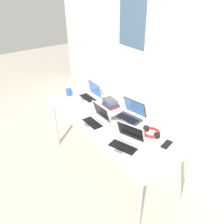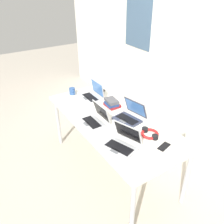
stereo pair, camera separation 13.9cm
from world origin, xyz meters
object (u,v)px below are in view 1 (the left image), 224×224
(desk_lamp, at_px, (191,128))
(cell_phone, at_px, (167,144))
(headphones, at_px, (151,132))
(laptop_far_corner, at_px, (95,120))
(laptop_center, at_px, (90,95))
(laptop_near_mouse, at_px, (130,115))
(laptop_near_lamp, at_px, (125,143))
(coffee_mug, at_px, (69,92))
(book_stack, at_px, (110,103))
(computer_mouse, at_px, (99,91))

(desk_lamp, distance_m, cell_phone, 0.27)
(headphones, bearing_deg, cell_phone, -3.89)
(laptop_far_corner, bearing_deg, laptop_center, 153.12)
(laptop_center, relative_size, laptop_near_mouse, 0.89)
(laptop_near_mouse, distance_m, laptop_near_lamp, 0.49)
(headphones, height_order, coffee_mug, coffee_mug)
(laptop_near_mouse, bearing_deg, cell_phone, -2.26)
(book_stack, bearing_deg, laptop_near_lamp, -26.45)
(computer_mouse, height_order, headphones, headphones)
(book_stack, bearing_deg, coffee_mug, -156.10)
(computer_mouse, xyz_separation_m, coffee_mug, (-0.15, -0.37, 0.03))
(desk_lamp, distance_m, book_stack, 1.05)
(laptop_near_lamp, xyz_separation_m, cell_phone, (0.21, 0.33, -0.04))
(computer_mouse, bearing_deg, coffee_mug, -110.68)
(laptop_far_corner, distance_m, cell_phone, 0.78)
(laptop_center, bearing_deg, laptop_far_corner, -26.88)
(laptop_far_corner, xyz_separation_m, headphones, (0.49, 0.35, -0.03))
(cell_phone, height_order, book_stack, book_stack)
(laptop_center, xyz_separation_m, laptop_near_mouse, (0.68, 0.09, -0.00))
(desk_lamp, height_order, book_stack, desk_lamp)
(laptop_center, relative_size, coffee_mug, 2.60)
(laptop_near_lamp, xyz_separation_m, computer_mouse, (-1.11, 0.46, -0.03))
(laptop_near_mouse, height_order, cell_phone, laptop_near_mouse)
(laptop_center, bearing_deg, laptop_near_mouse, 7.16)
(computer_mouse, relative_size, headphones, 0.45)
(laptop_near_mouse, height_order, headphones, laptop_near_mouse)
(laptop_near_lamp, xyz_separation_m, book_stack, (-0.70, 0.35, 0.00))
(cell_phone, bearing_deg, headphones, 161.50)
(book_stack, distance_m, coffee_mug, 0.62)
(book_stack, relative_size, coffee_mug, 1.74)
(desk_lamp, xyz_separation_m, laptop_center, (-1.35, -0.21, -0.15))
(laptop_far_corner, bearing_deg, desk_lamp, 30.32)
(laptop_center, bearing_deg, cell_phone, 2.92)
(laptop_far_corner, height_order, computer_mouse, laptop_far_corner)
(laptop_center, bearing_deg, book_stack, 14.11)
(laptop_far_corner, bearing_deg, coffee_mug, 172.73)
(laptop_far_corner, distance_m, coffee_mug, 0.78)
(laptop_near_mouse, distance_m, coffee_mug, 0.96)
(laptop_center, xyz_separation_m, cell_phone, (1.24, 0.06, -0.04))
(laptop_near_lamp, height_order, headphones, laptop_near_lamp)
(computer_mouse, distance_m, cell_phone, 1.33)
(laptop_near_lamp, bearing_deg, computer_mouse, 157.38)
(laptop_near_mouse, height_order, laptop_near_lamp, laptop_near_lamp)
(desk_lamp, relative_size, laptop_far_corner, 1.43)
(laptop_near_mouse, relative_size, laptop_far_corner, 1.17)
(laptop_near_mouse, relative_size, headphones, 1.54)
(laptop_near_lamp, bearing_deg, cell_phone, 56.98)
(cell_phone, xyz_separation_m, headphones, (-0.22, 0.01, 0.01))
(headphones, xyz_separation_m, coffee_mug, (-1.26, -0.25, 0.03))
(desk_lamp, bearing_deg, computer_mouse, -179.45)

